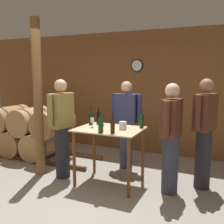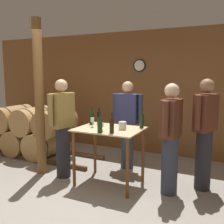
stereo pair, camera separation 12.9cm
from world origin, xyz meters
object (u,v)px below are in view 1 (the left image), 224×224
(wine_bottle_far_left, at_px, (91,118))
(person_host, at_px, (171,136))
(wine_bottle_center, at_px, (101,125))
(wooden_post, at_px, (38,98))
(wine_bottle_right, at_px, (113,125))
(wine_bottle_far_right, at_px, (142,120))
(wine_glass_near_center, at_px, (102,125))
(person_visitor_bearded, at_px, (126,123))
(ice_bucket, at_px, (123,126))
(person_visitor_near_door, at_px, (62,127))
(wine_glass_near_left, at_px, (92,120))
(person_visitor_with_scarf, at_px, (204,131))
(wine_bottle_left, at_px, (98,117))

(wine_bottle_far_left, xyz_separation_m, person_host, (1.38, -0.10, -0.16))
(wine_bottle_center, bearing_deg, wooden_post, 170.54)
(wine_bottle_right, distance_m, wine_bottle_far_right, 0.61)
(wine_glass_near_center, bearing_deg, wine_bottle_right, -18.48)
(wine_bottle_far_left, xyz_separation_m, wine_bottle_right, (0.61, -0.46, 0.01))
(wine_glass_near_center, relative_size, person_visitor_bearded, 0.08)
(person_host, bearing_deg, wine_bottle_center, -156.91)
(ice_bucket, bearing_deg, wine_bottle_far_left, 165.96)
(ice_bucket, bearing_deg, wine_bottle_center, -121.62)
(wine_bottle_far_left, height_order, person_visitor_bearded, person_visitor_bearded)
(ice_bucket, distance_m, person_visitor_bearded, 0.84)
(wine_bottle_center, xyz_separation_m, wine_glass_near_center, (-0.04, 0.11, -0.03))
(wooden_post, distance_m, person_visitor_near_door, 0.65)
(wine_glass_near_left, height_order, person_visitor_near_door, person_visitor_near_door)
(person_host, relative_size, person_visitor_near_door, 0.98)
(person_visitor_near_door, bearing_deg, person_host, 5.11)
(wine_bottle_right, bearing_deg, wine_bottle_far_right, 64.33)
(wine_bottle_far_right, xyz_separation_m, person_visitor_with_scarf, (0.94, 0.19, -0.14))
(wine_bottle_far_left, relative_size, person_host, 0.17)
(wooden_post, distance_m, wine_bottle_center, 1.37)
(wine_bottle_far_right, relative_size, person_visitor_bearded, 0.20)
(wine_bottle_far_left, xyz_separation_m, wine_bottle_far_right, (0.87, 0.08, 0.02))
(wine_bottle_left, height_order, person_visitor_with_scarf, person_visitor_with_scarf)
(wine_glass_near_left, bearing_deg, wooden_post, -175.41)
(wine_bottle_right, height_order, ice_bucket, wine_bottle_right)
(ice_bucket, distance_m, person_host, 0.74)
(wine_bottle_left, bearing_deg, person_host, -8.85)
(wine_glass_near_center, bearing_deg, person_visitor_with_scarf, 25.40)
(ice_bucket, relative_size, person_visitor_with_scarf, 0.07)
(wine_bottle_far_left, bearing_deg, ice_bucket, -14.04)
(wine_bottle_center, height_order, person_visitor_bearded, person_visitor_bearded)
(person_visitor_near_door, bearing_deg, wine_bottle_right, -10.94)
(wine_bottle_center, bearing_deg, person_visitor_bearded, 91.92)
(wine_glass_near_center, xyz_separation_m, person_visitor_bearded, (-0.00, 1.02, -0.14))
(wine_bottle_right, bearing_deg, ice_bucket, 82.57)
(person_host, bearing_deg, wine_bottle_far_right, 159.98)
(wine_bottle_far_right, distance_m, wine_glass_near_center, 0.67)
(wooden_post, distance_m, ice_bucket, 1.58)
(wine_bottle_far_left, distance_m, ice_bucket, 0.67)
(person_visitor_bearded, bearing_deg, wine_bottle_left, -120.05)
(wooden_post, xyz_separation_m, person_visitor_bearded, (1.28, 0.92, -0.49))
(wine_bottle_far_left, height_order, person_host, person_host)
(wooden_post, distance_m, wine_bottle_left, 1.09)
(wine_bottle_left, distance_m, wine_bottle_center, 0.70)
(wine_glass_near_left, distance_m, person_host, 1.26)
(wine_bottle_far_right, relative_size, person_visitor_near_door, 0.19)
(wine_glass_near_left, xyz_separation_m, person_visitor_with_scarf, (1.67, 0.48, -0.12))
(wine_bottle_center, distance_m, person_visitor_near_door, 0.90)
(person_host, bearing_deg, wine_bottle_right, -155.02)
(ice_bucket, bearing_deg, wooden_post, -175.37)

